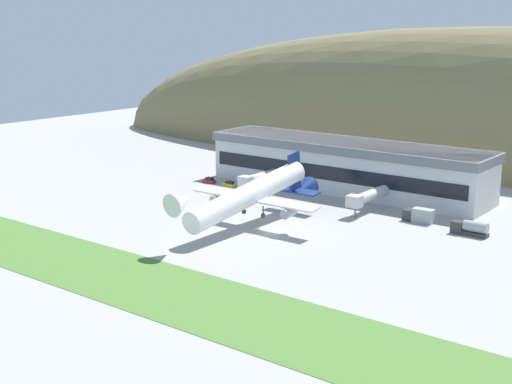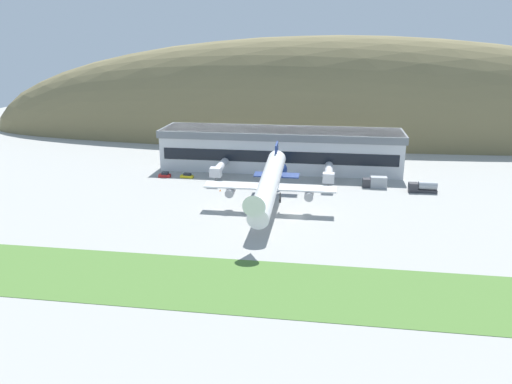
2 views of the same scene
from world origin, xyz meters
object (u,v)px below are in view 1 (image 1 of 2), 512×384
at_px(traffic_cone_0, 239,201).
at_px(fuel_truck, 419,216).
at_px(terminal_building, 346,163).
at_px(service_car_1, 229,184).
at_px(cargo_airplane, 251,195).
at_px(jetway_0, 258,178).
at_px(service_car_0, 209,181).
at_px(jetway_1, 367,197).
at_px(box_truck, 470,228).

bearing_deg(traffic_cone_0, fuel_truck, 13.35).
bearing_deg(terminal_building, service_car_1, -150.75).
bearing_deg(fuel_truck, traffic_cone_0, -166.65).
bearing_deg(fuel_truck, cargo_airplane, -137.40).
bearing_deg(cargo_airplane, fuel_truck, 42.60).
bearing_deg(fuel_truck, jetway_0, 178.92).
relative_size(terminal_building, service_car_1, 19.05).
distance_m(cargo_airplane, traffic_cone_0, 23.95).
xyz_separation_m(fuel_truck, traffic_cone_0, (-45.48, -10.79, -1.28)).
height_order(service_car_0, fuel_truck, fuel_truck).
bearing_deg(service_car_0, terminal_building, 24.45).
xyz_separation_m(terminal_building, fuel_truck, (30.62, -18.09, -6.19)).
xyz_separation_m(cargo_airplane, service_car_1, (-30.32, 28.67, -6.72)).
height_order(service_car_0, traffic_cone_0, service_car_0).
height_order(jetway_1, service_car_0, jetway_1).
height_order(terminal_building, cargo_airplane, cargo_airplane).
bearing_deg(service_car_1, jetway_0, -5.83).
bearing_deg(box_truck, jetway_1, 173.19).
relative_size(cargo_airplane, service_car_0, 13.18).
height_order(cargo_airplane, box_truck, cargo_airplane).
distance_m(jetway_1, fuel_truck, 14.22).
relative_size(cargo_airplane, traffic_cone_0, 87.44).
bearing_deg(jetway_1, box_truck, -6.81).
xyz_separation_m(cargo_airplane, service_car_0, (-37.67, 28.34, -6.63)).
distance_m(jetway_1, cargo_airplane, 30.88).
bearing_deg(box_truck, traffic_cone_0, -172.56).
height_order(service_car_0, box_truck, box_truck).
xyz_separation_m(terminal_building, jetway_1, (16.61, -17.91, -3.76)).
bearing_deg(traffic_cone_0, jetway_0, 103.15).
bearing_deg(fuel_truck, box_truck, -12.96).
bearing_deg(service_car_0, service_car_1, 2.54).
distance_m(terminal_building, jetway_0, 24.87).
bearing_deg(terminal_building, traffic_cone_0, -117.22).
distance_m(jetway_0, fuel_truck, 48.29).
height_order(terminal_building, service_car_0, terminal_building).
relative_size(terminal_building, jetway_1, 4.88).
relative_size(jetway_1, service_car_1, 3.90).
xyz_separation_m(jetway_1, service_car_0, (-52.62, 1.54, -3.29)).
height_order(jetway_0, service_car_0, jetway_0).
height_order(service_car_0, service_car_1, service_car_0).
bearing_deg(service_car_1, cargo_airplane, -43.40).
xyz_separation_m(terminal_building, service_car_0, (-36.01, -16.37, -7.05)).
relative_size(jetway_0, box_truck, 1.87).
relative_size(jetway_0, cargo_airplane, 0.30).
xyz_separation_m(jetway_1, traffic_cone_0, (-31.47, -10.97, -3.71)).
bearing_deg(traffic_cone_0, box_truck, 7.44).
bearing_deg(jetway_1, fuel_truck, -0.73).
bearing_deg(fuel_truck, service_car_0, 178.52).
bearing_deg(cargo_airplane, service_car_1, 136.60).
bearing_deg(jetway_1, service_car_0, 178.33).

